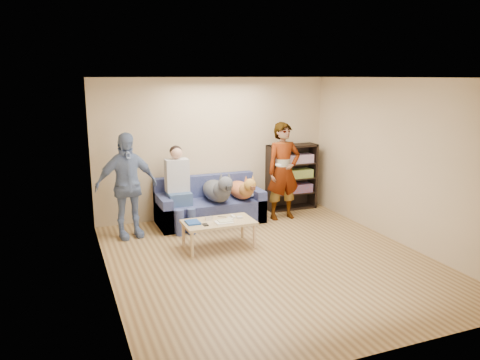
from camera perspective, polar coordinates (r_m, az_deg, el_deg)
name	(u,v)px	position (r m, az deg, el deg)	size (l,w,h in m)	color
ground	(270,260)	(6.91, 3.72, -9.75)	(5.00, 5.00, 0.00)	brown
ceiling	(273,78)	(6.39, 4.05, 12.34)	(5.00, 5.00, 0.00)	white
wall_back	(215,148)	(8.82, -3.12, 3.94)	(4.50, 4.50, 0.00)	tan
wall_front	(390,225)	(4.48, 17.78, -5.24)	(4.50, 4.50, 0.00)	tan
wall_left	(105,187)	(5.94, -16.13, -0.80)	(5.00, 5.00, 0.00)	tan
wall_right	(401,162)	(7.75, 19.09, 2.06)	(5.00, 5.00, 0.00)	tan
blanket	(249,194)	(8.67, 1.11, -1.67)	(0.35, 0.30, 0.12)	silver
person_standing_right	(283,171)	(8.67, 5.32, 1.08)	(0.66, 0.43, 1.80)	gray
person_standing_left	(127,186)	(7.83, -13.67, -0.68)	(1.02, 0.43, 1.75)	#7692BD
held_controller	(279,165)	(8.37, 4.74, 1.85)	(0.04, 0.12, 0.03)	white
notebook_blue	(193,222)	(7.22, -5.78, -5.15)	(0.20, 0.26, 0.03)	#1C459B
papers	(224,222)	(7.21, -2.00, -5.15)	(0.26, 0.20, 0.01)	white
magazine	(225,221)	(7.24, -1.83, -4.97)	(0.22, 0.17, 0.01)	beige
camera_silver	(209,218)	(7.35, -3.83, -4.67)	(0.11, 0.06, 0.05)	silver
controller_a	(233,216)	(7.47, -0.85, -4.46)	(0.04, 0.13, 0.03)	white
controller_b	(240,217)	(7.42, -0.05, -4.56)	(0.09, 0.06, 0.03)	silver
headphone_cup_a	(231,219)	(7.33, -1.10, -4.82)	(0.07, 0.07, 0.02)	silver
headphone_cup_b	(229,218)	(7.40, -1.32, -4.65)	(0.07, 0.07, 0.02)	silver
pen_orange	(221,224)	(7.14, -2.37, -5.37)	(0.01, 0.01, 0.14)	#C94D1C
pen_black	(222,217)	(7.49, -2.21, -4.50)	(0.01, 0.01, 0.14)	black
wallet	(205,225)	(7.10, -4.23, -5.45)	(0.07, 0.12, 0.01)	black
sofa	(209,207)	(8.58, -3.76, -3.28)	(1.90, 0.85, 0.82)	#515B93
person_seated	(179,185)	(8.18, -7.49, -0.59)	(0.40, 0.73, 1.47)	#3A5A81
dog_gray	(218,190)	(8.30, -2.70, -1.23)	(0.42, 1.26, 0.61)	#4D5057
dog_tan	(242,189)	(8.49, 0.27, -1.15)	(0.36, 1.14, 0.52)	#C9683D
coffee_table	(219,224)	(7.30, -2.63, -5.37)	(1.10, 0.60, 0.42)	tan
bookshelf	(291,176)	(9.38, 6.28, 0.55)	(1.00, 0.34, 1.30)	black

